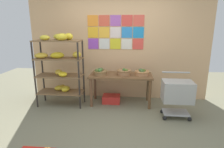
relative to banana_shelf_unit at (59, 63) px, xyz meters
The scene contains 9 objects.
ground 1.87m from the banana_shelf_unit, 37.77° to the right, with size 9.17×9.17×0.00m, color #737057.
back_wall_with_art 1.49m from the banana_shelf_unit, 26.84° to the left, with size 4.31×0.07×2.91m.
banana_shelf_unit is the anchor object (origin of this frame).
display_table 1.41m from the banana_shelf_unit, ahead, with size 1.41×0.61×0.70m.
fruit_basket_back_right 1.44m from the banana_shelf_unit, ahead, with size 0.32×0.32×0.16m.
fruit_basket_left 0.92m from the banana_shelf_unit, ahead, with size 0.33×0.33×0.15m.
fruit_basket_back_left 1.84m from the banana_shelf_unit, ahead, with size 0.32×0.32×0.15m.
produce_crate_under_table 1.45m from the banana_shelf_unit, 10.78° to the left, with size 0.41×0.31×0.18m, color red.
shopping_cart 2.55m from the banana_shelf_unit, ahead, with size 0.57×0.44×0.88m.
Camera 1 is at (0.28, -2.95, 1.76)m, focal length 30.12 mm.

